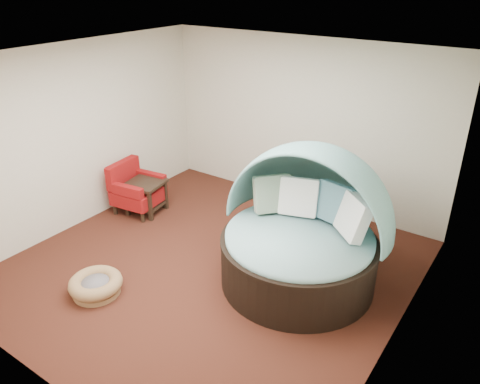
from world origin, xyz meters
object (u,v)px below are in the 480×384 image
Objects in this scene: red_armchair at (136,189)px; canopy_daybed at (304,221)px; pet_basket at (96,285)px; side_table at (146,193)px.

canopy_daybed is at bearing -9.29° from red_armchair.
pet_basket is 2.27m from red_armchair.
canopy_daybed reaches higher than pet_basket.
pet_basket is 2.21m from side_table.
canopy_daybed is 2.63× the size of red_armchair.
pet_basket is at bearing -62.00° from side_table.
red_armchair is at bearing -165.39° from side_table.
pet_basket is 1.02× the size of side_table.
pet_basket is 0.80× the size of red_armchair.
side_table is (-3.00, 0.17, -0.49)m from canopy_daybed.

